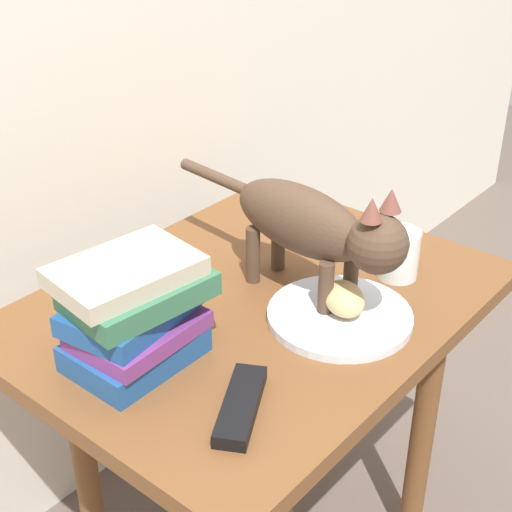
{
  "coord_description": "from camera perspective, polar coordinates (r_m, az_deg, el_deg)",
  "views": [
    {
      "loc": [
        -0.79,
        -0.66,
        1.25
      ],
      "look_at": [
        0.0,
        0.0,
        0.67
      ],
      "focal_mm": 52.89,
      "sensor_mm": 36.0,
      "label": 1
    }
  ],
  "objects": [
    {
      "name": "bread_roll",
      "position": [
        1.17,
        6.69,
        -3.23
      ],
      "size": [
        0.09,
        0.1,
        0.05
      ],
      "primitive_type": "ellipsoid",
      "rotation": [
        0.0,
        0.0,
        0.98
      ],
      "color": "#E0BC7A",
      "rests_on": "plate"
    },
    {
      "name": "candle_jar",
      "position": [
        1.3,
        10.71,
        -0.03
      ],
      "size": [
        0.07,
        0.07,
        0.08
      ],
      "color": "silver",
      "rests_on": "side_table"
    },
    {
      "name": "side_table",
      "position": [
        1.28,
        -0.0,
        -6.48
      ],
      "size": [
        0.77,
        0.59,
        0.59
      ],
      "color": "brown",
      "rests_on": "ground"
    },
    {
      "name": "tv_remote",
      "position": [
        1.01,
        -1.16,
        -11.24
      ],
      "size": [
        0.15,
        0.11,
        0.02
      ],
      "primitive_type": "cube",
      "rotation": [
        0.0,
        0.0,
        0.51
      ],
      "color": "black",
      "rests_on": "side_table"
    },
    {
      "name": "book_stack",
      "position": [
        1.07,
        -9.2,
        -4.19
      ],
      "size": [
        0.22,
        0.17,
        0.16
      ],
      "color": "#1E4C8C",
      "rests_on": "side_table"
    },
    {
      "name": "plate",
      "position": [
        1.18,
        6.35,
        -4.54
      ],
      "size": [
        0.23,
        0.23,
        0.01
      ],
      "primitive_type": "cylinder",
      "color": "silver",
      "rests_on": "side_table"
    },
    {
      "name": "cat",
      "position": [
        1.17,
        4.41,
        2.31
      ],
      "size": [
        0.12,
        0.48,
        0.23
      ],
      "color": "#4C3828",
      "rests_on": "side_table"
    }
  ]
}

